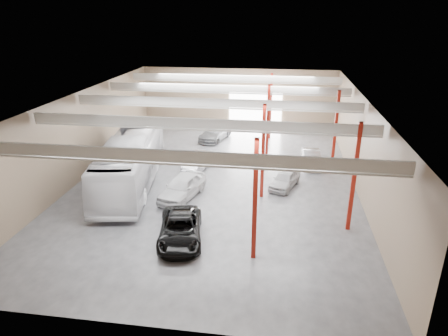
% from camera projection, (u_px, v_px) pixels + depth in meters
% --- Properties ---
extents(depot_shell, '(22.12, 32.12, 7.06)m').
position_uv_depth(depot_shell, '(218.00, 122.00, 30.81)').
color(depot_shell, '#444449').
rests_on(depot_shell, ground).
extents(coach_bus, '(5.60, 14.53, 3.95)m').
position_uv_depth(coach_bus, '(131.00, 161.00, 31.34)').
color(coach_bus, silver).
rests_on(coach_bus, ground).
extents(black_sedan, '(3.48, 5.78, 1.50)m').
position_uv_depth(black_sedan, '(180.00, 229.00, 23.89)').
color(black_sedan, black).
rests_on(black_sedan, ground).
extents(car_row_a, '(3.18, 5.35, 1.71)m').
position_uv_depth(car_row_a, '(182.00, 187.00, 29.39)').
color(car_row_a, silver).
rests_on(car_row_a, ground).
extents(car_row_b, '(2.39, 4.53, 1.42)m').
position_uv_depth(car_row_b, '(198.00, 161.00, 34.87)').
color(car_row_b, silver).
rests_on(car_row_b, ground).
extents(car_row_c, '(3.43, 5.64, 1.53)m').
position_uv_depth(car_row_c, '(215.00, 133.00, 42.94)').
color(car_row_c, slate).
rests_on(car_row_c, ground).
extents(car_right_near, '(1.74, 4.28, 1.38)m').
position_uv_depth(car_right_near, '(311.00, 158.00, 35.69)').
color(car_right_near, '#A7A6AB').
rests_on(car_right_near, ground).
extents(car_right_far, '(2.80, 4.19, 1.33)m').
position_uv_depth(car_right_far, '(285.00, 179.00, 31.22)').
color(car_right_far, silver).
rests_on(car_right_far, ground).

